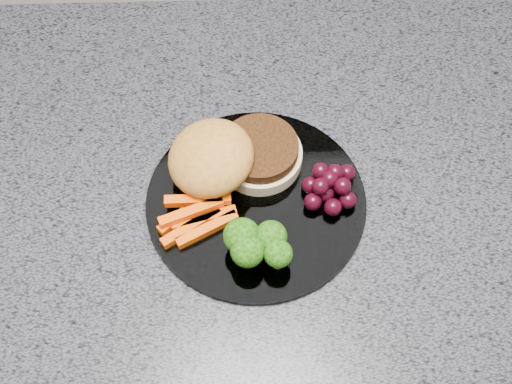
# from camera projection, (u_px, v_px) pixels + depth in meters

# --- Properties ---
(island_cabinet) EXTENTS (1.20, 0.60, 0.86)m
(island_cabinet) POSITION_uv_depth(u_px,v_px,m) (204.00, 319.00, 1.26)
(island_cabinet) COLOR brown
(island_cabinet) RESTS_ON ground
(countertop) EXTENTS (1.20, 0.60, 0.04)m
(countertop) POSITION_uv_depth(u_px,v_px,m) (181.00, 188.00, 0.88)
(countertop) COLOR #494A53
(countertop) RESTS_ON island_cabinet
(plate) EXTENTS (0.26, 0.26, 0.01)m
(plate) POSITION_uv_depth(u_px,v_px,m) (256.00, 202.00, 0.84)
(plate) COLOR white
(plate) RESTS_ON countertop
(burger) EXTENTS (0.19, 0.15, 0.06)m
(burger) POSITION_uv_depth(u_px,v_px,m) (229.00, 158.00, 0.84)
(burger) COLOR beige
(burger) RESTS_ON plate
(carrot_sticks) EXTENTS (0.09, 0.08, 0.02)m
(carrot_sticks) POSITION_uv_depth(u_px,v_px,m) (196.00, 215.00, 0.82)
(carrot_sticks) COLOR #F45304
(carrot_sticks) RESTS_ON plate
(broccoli) EXTENTS (0.08, 0.06, 0.05)m
(broccoli) POSITION_uv_depth(u_px,v_px,m) (256.00, 243.00, 0.78)
(broccoli) COLOR olive
(broccoli) RESTS_ON plate
(grape_bunch) EXTENTS (0.07, 0.07, 0.04)m
(grape_bunch) POSITION_uv_depth(u_px,v_px,m) (330.00, 186.00, 0.83)
(grape_bunch) COLOR black
(grape_bunch) RESTS_ON plate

